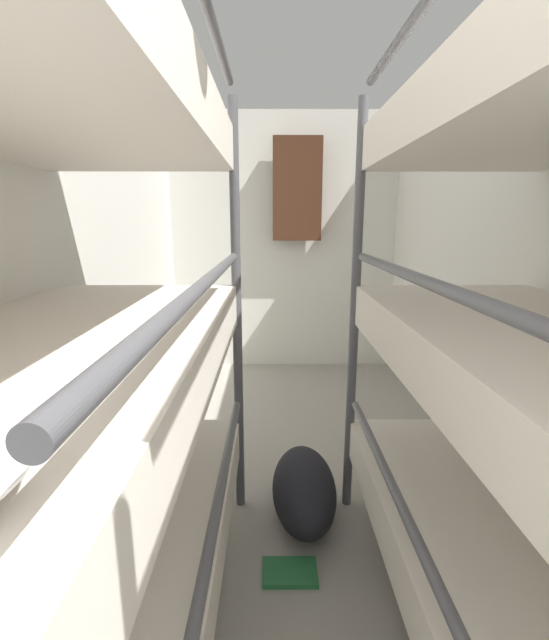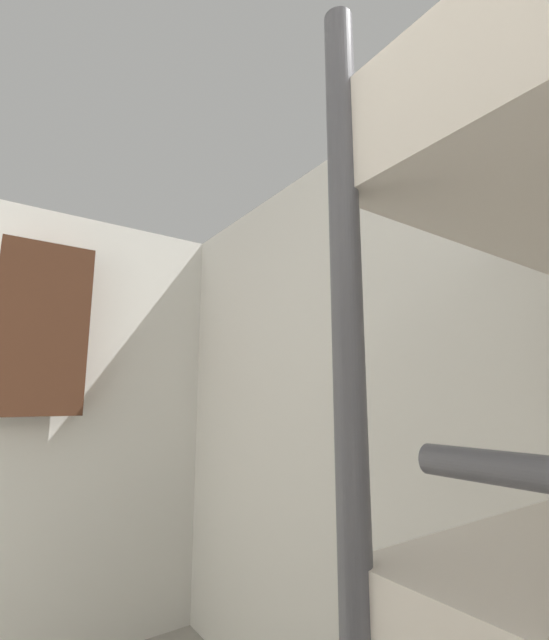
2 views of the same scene
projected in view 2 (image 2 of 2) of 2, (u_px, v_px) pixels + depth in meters
The scene contains 2 objects.
wall_back at pixel (3, 425), 2.19m from camera, with size 2.25×0.06×2.39m.
hanging_coat at pixel (42, 328), 2.23m from camera, with size 0.44×0.12×0.90m.
Camera 2 is at (-0.14, 1.94, 1.33)m, focal length 24.00 mm.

